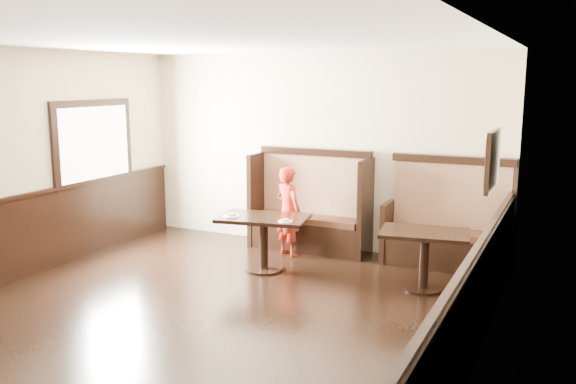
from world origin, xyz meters
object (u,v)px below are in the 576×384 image
Objects in this scene: booth_neighbor at (448,230)px; table_main at (264,229)px; booth_main at (311,213)px; child at (288,211)px; table_neighbor at (424,246)px.

booth_neighbor is 2.41m from table_main.
booth_main is at bearing 73.28° from table_main.
table_main is at bearing 115.36° from child.
table_main reaches higher than table_neighbor.
booth_neighbor is 1.51× the size of table_neighbor.
booth_neighbor is 1.35× the size of table_main.
table_main is at bearing -96.33° from booth_main.
child reaches higher than table_neighbor.
booth_main is at bearing 179.95° from booth_neighbor.
table_main is 2.03m from table_neighbor.
table_main is (-0.13, -1.21, 0.02)m from booth_main.
booth_neighbor reaches higher than table_main.
booth_neighbor is 1.32× the size of child.
booth_neighbor reaches higher than table_neighbor.
child is (-0.15, -0.45, 0.10)m from booth_main.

